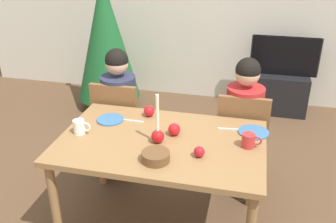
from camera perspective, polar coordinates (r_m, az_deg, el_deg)
name	(u,v)px	position (r m, az deg, el deg)	size (l,w,h in m)	color
dining_table	(161,150)	(2.59, -1.03, -5.92)	(1.40, 0.90, 0.75)	olive
chair_left	(119,122)	(3.32, -7.49, -1.65)	(0.40, 0.40, 0.90)	brown
chair_right	(241,136)	(3.14, 11.17, -3.71)	(0.40, 0.40, 0.90)	brown
person_left_child	(120,115)	(3.32, -7.35, -0.51)	(0.30, 0.30, 1.17)	#33384C
person_right_child	(242,128)	(3.14, 11.29, -2.51)	(0.30, 0.30, 1.17)	#33384C
tv_stand	(280,93)	(4.80, 16.69, 2.75)	(0.64, 0.40, 0.48)	black
tv	(285,56)	(4.64, 17.42, 8.09)	(0.79, 0.05, 0.46)	black
christmas_tree	(106,39)	(4.59, -9.50, 10.92)	(0.77, 0.77, 1.70)	brown
candle_centerpiece	(158,133)	(2.49, -1.59, -3.32)	(0.09, 0.09, 0.35)	red
plate_left	(110,120)	(2.84, -8.82, -1.22)	(0.20, 0.20, 0.01)	teal
plate_right	(254,132)	(2.70, 12.95, -3.09)	(0.21, 0.21, 0.01)	teal
mug_left	(80,127)	(2.68, -13.35, -2.30)	(0.13, 0.08, 0.10)	white
mug_right	(249,140)	(2.50, 12.25, -4.35)	(0.13, 0.09, 0.09)	#B72D2D
fork_left	(132,121)	(2.80, -5.49, -1.41)	(0.18, 0.01, 0.01)	silver
fork_right	(230,129)	(2.71, 9.46, -2.66)	(0.18, 0.01, 0.01)	silver
bowl_walnuts	(156,157)	(2.31, -1.90, -6.90)	(0.18, 0.18, 0.06)	brown
apple_near_candle	(149,111)	(2.85, -2.90, 0.07)	(0.08, 0.08, 0.08)	red
apple_by_left_plate	(174,129)	(2.59, 0.96, -2.75)	(0.09, 0.09, 0.09)	red
apple_by_right_mug	(199,152)	(2.36, 4.80, -6.16)	(0.07, 0.07, 0.07)	#AB1622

